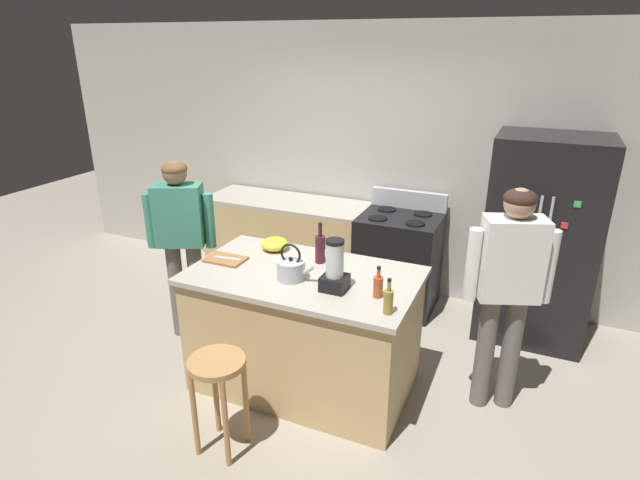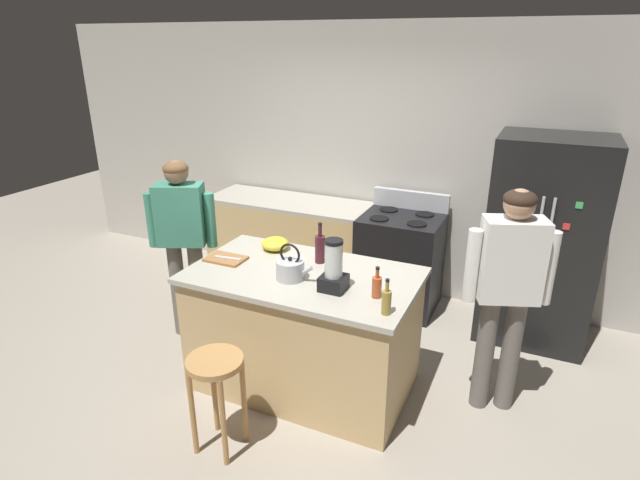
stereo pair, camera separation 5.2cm
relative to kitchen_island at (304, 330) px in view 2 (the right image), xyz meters
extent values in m
plane|color=#9E9384|center=(0.00, 0.00, -0.48)|extent=(14.00, 14.00, 0.00)
cube|color=#BCB7AD|center=(0.00, 1.95, 0.87)|extent=(8.00, 0.10, 2.70)
cube|color=tan|center=(0.00, 0.00, -0.02)|extent=(1.60, 0.91, 0.91)
cube|color=#B2AD9E|center=(0.00, 0.00, 0.45)|extent=(1.66, 0.97, 0.04)
cube|color=tan|center=(-0.80, 1.55, -0.02)|extent=(2.00, 0.64, 0.91)
cube|color=#B2AD9E|center=(-0.80, 1.55, 0.45)|extent=(2.00, 0.64, 0.04)
cube|color=black|center=(1.55, 1.50, 0.43)|extent=(0.90, 0.70, 1.81)
cylinder|color=#B7BABF|center=(1.51, 1.13, 0.52)|extent=(0.02, 0.02, 0.81)
cylinder|color=#B7BABF|center=(1.59, 1.13, 0.52)|extent=(0.02, 0.02, 0.81)
cube|color=red|center=(1.70, 1.15, 0.71)|extent=(0.05, 0.01, 0.05)
cube|color=red|center=(1.66, 1.15, 0.57)|extent=(0.05, 0.01, 0.05)
cube|color=orange|center=(1.21, 1.15, 0.65)|extent=(0.05, 0.01, 0.05)
cube|color=#3FB259|center=(1.76, 1.15, 0.89)|extent=(0.05, 0.01, 0.05)
cube|color=black|center=(0.31, 1.52, 0.00)|extent=(0.76, 0.64, 0.95)
cube|color=black|center=(0.31, 1.20, -0.05)|extent=(0.60, 0.01, 0.24)
cube|color=#B7BABF|center=(0.31, 1.81, 0.56)|extent=(0.76, 0.06, 0.18)
cylinder|color=black|center=(0.13, 1.37, 0.48)|extent=(0.18, 0.18, 0.01)
cylinder|color=black|center=(0.49, 1.37, 0.48)|extent=(0.18, 0.18, 0.01)
cylinder|color=black|center=(0.13, 1.67, 0.48)|extent=(0.18, 0.18, 0.01)
cylinder|color=black|center=(0.49, 1.67, 0.48)|extent=(0.18, 0.18, 0.01)
cylinder|color=#66605B|center=(-1.36, 0.21, -0.04)|extent=(0.17, 0.17, 0.88)
cylinder|color=#66605B|center=(-1.19, 0.28, -0.04)|extent=(0.17, 0.17, 0.88)
cube|color=#3F8C72|center=(-1.27, 0.24, 0.67)|extent=(0.45, 0.36, 0.53)
cylinder|color=#3F8C72|center=(-1.50, 0.14, 0.62)|extent=(0.12, 0.12, 0.48)
cylinder|color=#3F8C72|center=(-1.05, 0.35, 0.62)|extent=(0.12, 0.12, 0.48)
sphere|color=#8C664C|center=(-1.27, 0.24, 1.03)|extent=(0.26, 0.26, 0.20)
ellipsoid|color=brown|center=(-1.27, 0.24, 1.07)|extent=(0.28, 0.28, 0.12)
cylinder|color=#66605B|center=(1.46, 0.37, -0.04)|extent=(0.17, 0.17, 0.88)
cylinder|color=#66605B|center=(1.29, 0.31, -0.04)|extent=(0.17, 0.17, 0.88)
cube|color=white|center=(1.37, 0.34, 0.69)|extent=(0.45, 0.35, 0.57)
cylinder|color=white|center=(1.61, 0.43, 0.64)|extent=(0.12, 0.12, 0.51)
cylinder|color=white|center=(1.14, 0.25, 0.64)|extent=(0.12, 0.12, 0.51)
sphere|color=tan|center=(1.37, 0.34, 1.07)|extent=(0.26, 0.26, 0.20)
ellipsoid|color=#332319|center=(1.37, 0.34, 1.11)|extent=(0.27, 0.27, 0.12)
cylinder|color=#B7844C|center=(-0.20, -0.84, 0.19)|extent=(0.36, 0.36, 0.04)
cylinder|color=#B7844C|center=(-0.31, -0.96, -0.15)|extent=(0.04, 0.04, 0.64)
cylinder|color=#B7844C|center=(-0.08, -0.96, -0.15)|extent=(0.04, 0.04, 0.64)
cylinder|color=#B7844C|center=(-0.31, -0.72, -0.15)|extent=(0.04, 0.04, 0.64)
cylinder|color=#B7844C|center=(-0.08, -0.72, -0.15)|extent=(0.04, 0.04, 0.64)
cube|color=black|center=(0.30, -0.15, 0.52)|extent=(0.17, 0.17, 0.10)
cylinder|color=silver|center=(0.30, -0.15, 0.69)|extent=(0.12, 0.12, 0.24)
cylinder|color=black|center=(0.30, -0.15, 0.82)|extent=(0.12, 0.12, 0.02)
cylinder|color=#471923|center=(0.03, 0.23, 0.58)|extent=(0.08, 0.08, 0.21)
cylinder|color=#471923|center=(0.03, 0.23, 0.73)|extent=(0.03, 0.03, 0.09)
cylinder|color=black|center=(0.03, 0.23, 0.78)|extent=(0.03, 0.03, 0.02)
cylinder|color=olive|center=(0.73, -0.31, 0.55)|extent=(0.06, 0.06, 0.15)
cylinder|color=olive|center=(0.73, -0.31, 0.66)|extent=(0.02, 0.02, 0.07)
cylinder|color=black|center=(0.73, -0.31, 0.70)|extent=(0.03, 0.03, 0.02)
cylinder|color=#B24C26|center=(0.60, -0.13, 0.54)|extent=(0.06, 0.06, 0.14)
cylinder|color=#B24C26|center=(0.60, -0.13, 0.64)|extent=(0.02, 0.02, 0.06)
cylinder|color=black|center=(0.60, -0.13, 0.68)|extent=(0.03, 0.03, 0.02)
ellipsoid|color=yellow|center=(-0.40, 0.31, 0.52)|extent=(0.22, 0.22, 0.10)
cylinder|color=#B7BABF|center=(-0.04, -0.12, 0.54)|extent=(0.20, 0.20, 0.14)
sphere|color=black|center=(-0.04, -0.12, 0.63)|extent=(0.03, 0.03, 0.03)
cylinder|color=#B7BABF|center=(0.09, -0.12, 0.56)|extent=(0.09, 0.03, 0.08)
torus|color=black|center=(-0.04, -0.12, 0.66)|extent=(0.16, 0.02, 0.16)
cube|color=#9E6B3D|center=(-0.64, -0.03, 0.48)|extent=(0.30, 0.20, 0.02)
cube|color=#B7BABF|center=(-0.62, -0.03, 0.49)|extent=(0.22, 0.06, 0.01)
camera|label=1|loc=(1.45, -3.01, 2.04)|focal=28.64mm
camera|label=2|loc=(1.50, -2.99, 2.04)|focal=28.64mm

